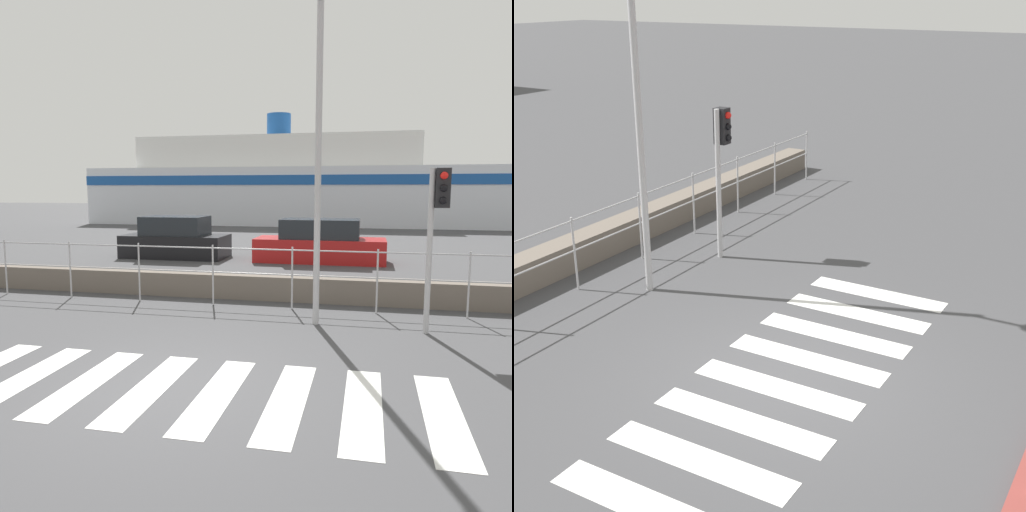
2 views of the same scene
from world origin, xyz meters
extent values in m
plane|color=#424244|center=(0.00, 0.00, 0.00)|extent=(160.00, 160.00, 0.00)
cube|color=silver|center=(-2.95, 0.00, 0.00)|extent=(0.45, 2.40, 0.01)
cube|color=silver|center=(-2.05, 0.00, 0.00)|extent=(0.45, 2.40, 0.01)
cube|color=silver|center=(-1.15, 0.00, 0.00)|extent=(0.45, 2.40, 0.01)
cube|color=silver|center=(-0.25, 0.00, 0.00)|extent=(0.45, 2.40, 0.01)
cube|color=silver|center=(0.65, 0.00, 0.00)|extent=(0.45, 2.40, 0.01)
cube|color=silver|center=(1.55, 0.00, 0.00)|extent=(0.45, 2.40, 0.01)
cube|color=silver|center=(2.45, 0.00, 0.00)|extent=(0.45, 2.40, 0.01)
cube|color=silver|center=(3.35, 0.00, 0.00)|extent=(0.45, 2.40, 0.01)
cylinder|color=#B2B2B5|center=(0.00, 4.69, 1.28)|extent=(19.54, 0.03, 0.03)
cylinder|color=#B2B2B5|center=(0.00, 4.69, 0.74)|extent=(19.54, 0.03, 0.03)
cylinder|color=#B2B2B5|center=(0.89, 4.69, 0.67)|extent=(0.04, 0.04, 1.35)
cylinder|color=#B2B2B5|center=(2.66, 4.69, 0.67)|extent=(0.04, 0.04, 1.35)
cylinder|color=#B2B2B5|center=(4.44, 4.69, 0.67)|extent=(0.04, 0.04, 1.35)
cylinder|color=#B2B2B5|center=(6.22, 4.69, 0.67)|extent=(0.04, 0.04, 1.35)
cylinder|color=#B2B2B5|center=(7.99, 4.69, 0.67)|extent=(0.04, 0.04, 1.35)
cylinder|color=#B2B2B5|center=(9.77, 4.69, 0.67)|extent=(0.04, 0.04, 1.35)
cylinder|color=#B2B2B5|center=(3.51, 3.41, 1.46)|extent=(0.10, 0.10, 2.93)
cube|color=black|center=(3.68, 3.41, 2.59)|extent=(0.24, 0.24, 0.68)
sphere|color=red|center=(3.68, 3.27, 2.80)|extent=(0.13, 0.13, 0.13)
sphere|color=black|center=(3.68, 3.27, 2.59)|extent=(0.13, 0.13, 0.13)
sphere|color=black|center=(3.68, 3.27, 2.38)|extent=(0.13, 0.13, 0.13)
cylinder|color=#B2B2B5|center=(1.52, 3.59, 3.02)|extent=(0.12, 0.12, 6.04)
camera|label=1|loc=(2.46, -5.75, 2.56)|focal=35.00mm
camera|label=2|loc=(-7.51, -4.06, 5.07)|focal=50.00mm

